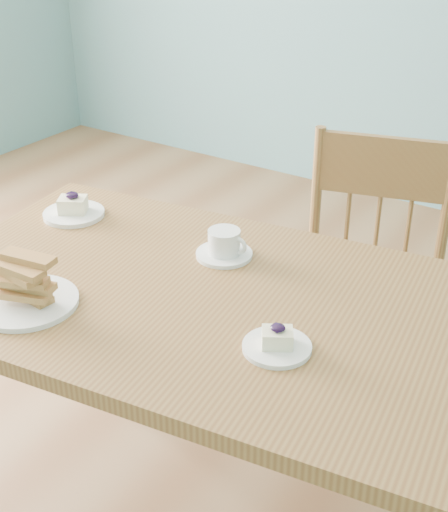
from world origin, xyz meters
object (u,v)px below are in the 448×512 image
object	(u,v)px
dining_table	(215,323)
coffee_cup	(225,245)
biscotti_plate	(25,289)
dining_chair	(366,294)
cheesecake_plate_far	(73,210)
cheesecake_plate_near	(277,343)

from	to	relation	value
dining_table	coffee_cup	distance (m)	0.23
dining_table	biscotti_plate	xyz separation A→B (m)	(-0.34, -0.27, 0.12)
coffee_cup	biscotti_plate	xyz separation A→B (m)	(-0.25, -0.45, 0.01)
dining_chair	biscotti_plate	world-z (taller)	dining_chair
cheesecake_plate_far	coffee_cup	size ratio (longest dim) A/B	1.20
dining_chair	cheesecake_plate_far	world-z (taller)	dining_chair
dining_chair	dining_table	bearing A→B (deg)	-117.30
dining_table	biscotti_plate	bearing A→B (deg)	-149.02
cheesecake_plate_near	biscotti_plate	distance (m)	0.59
dining_chair	cheesecake_plate_far	distance (m)	0.93
dining_chair	biscotti_plate	size ratio (longest dim) A/B	4.09
coffee_cup	biscotti_plate	distance (m)	0.51
cheesecake_plate_far	biscotti_plate	xyz separation A→B (m)	(0.25, -0.41, 0.02)
dining_table	cheesecake_plate_near	world-z (taller)	cheesecake_plate_near
biscotti_plate	dining_table	bearing A→B (deg)	38.53
dining_chair	coffee_cup	bearing A→B (deg)	-131.02
cheesecake_plate_near	biscotti_plate	bearing A→B (deg)	-163.67
dining_table	dining_chair	size ratio (longest dim) A/B	1.59
cheesecake_plate_near	coffee_cup	size ratio (longest dim) A/B	0.99
dining_table	cheesecake_plate_near	bearing A→B (deg)	-32.32
cheesecake_plate_near	cheesecake_plate_far	world-z (taller)	cheesecake_plate_far
dining_table	coffee_cup	xyz separation A→B (m)	(-0.09, 0.18, 0.11)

